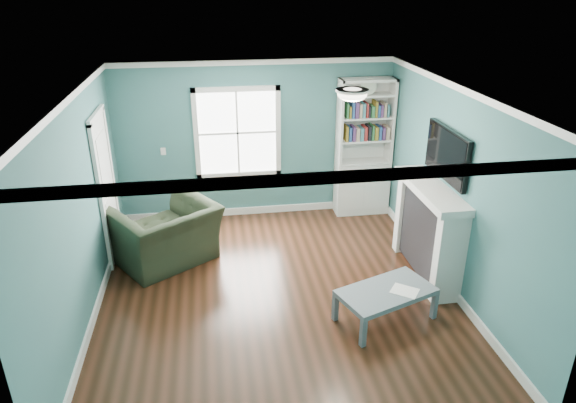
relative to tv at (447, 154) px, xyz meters
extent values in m
plane|color=black|center=(-2.20, -0.20, -1.72)|extent=(5.00, 5.00, 0.00)
plane|color=#39696D|center=(-2.20, 2.30, -0.43)|extent=(4.50, 0.00, 4.50)
plane|color=#39696D|center=(-2.20, -2.70, -0.43)|extent=(4.50, 0.00, 4.50)
plane|color=#39696D|center=(-4.45, -0.20, -0.43)|extent=(0.00, 5.00, 5.00)
plane|color=#39696D|center=(0.05, -0.20, -0.43)|extent=(0.00, 5.00, 5.00)
plane|color=white|center=(-2.20, -0.20, 0.88)|extent=(5.00, 5.00, 0.00)
cube|color=white|center=(-2.20, 2.28, -1.66)|extent=(4.50, 0.03, 0.12)
cube|color=white|center=(-4.44, -0.20, -1.66)|extent=(0.03, 5.00, 0.12)
cube|color=white|center=(0.03, -0.20, -1.66)|extent=(0.03, 5.00, 0.12)
cube|color=white|center=(-2.20, 2.28, 0.84)|extent=(4.50, 0.04, 0.08)
cube|color=white|center=(-2.20, -2.68, 0.84)|extent=(4.50, 0.04, 0.08)
cube|color=white|center=(-4.43, -0.20, 0.84)|extent=(0.04, 5.00, 0.08)
cube|color=white|center=(0.03, -0.20, 0.84)|extent=(0.04, 5.00, 0.08)
cube|color=white|center=(-2.50, 2.29, -0.27)|extent=(1.24, 0.01, 1.34)
cube|color=white|center=(-3.16, 2.28, -0.27)|extent=(0.08, 0.06, 1.50)
cube|color=white|center=(-1.84, 2.28, -0.27)|extent=(0.08, 0.06, 1.50)
cube|color=white|center=(-2.50, 2.28, -0.98)|extent=(1.40, 0.06, 0.08)
cube|color=white|center=(-2.50, 2.28, 0.44)|extent=(1.40, 0.06, 0.08)
cube|color=white|center=(-2.50, 2.28, -0.27)|extent=(1.24, 0.03, 0.03)
cube|color=white|center=(-2.50, 2.28, -0.27)|extent=(0.03, 0.03, 1.34)
cube|color=silver|center=(-0.43, 2.10, -1.27)|extent=(0.90, 0.35, 0.90)
cube|color=silver|center=(-0.86, 2.10, -0.12)|extent=(0.04, 0.35, 1.40)
cube|color=silver|center=(0.00, 2.10, -0.12)|extent=(0.04, 0.35, 1.40)
cube|color=silver|center=(-0.43, 2.26, -0.12)|extent=(0.90, 0.02, 1.40)
cube|color=silver|center=(-0.43, 2.10, 0.55)|extent=(0.90, 0.35, 0.04)
cube|color=silver|center=(-0.43, 2.10, -0.80)|extent=(0.84, 0.33, 0.03)
cube|color=silver|center=(-0.43, 2.10, -0.42)|extent=(0.84, 0.33, 0.03)
cube|color=silver|center=(-0.43, 2.10, -0.04)|extent=(0.84, 0.33, 0.03)
cube|color=silver|center=(-0.43, 2.10, 0.32)|extent=(0.84, 0.33, 0.03)
cube|color=olive|center=(-0.43, 2.08, -0.30)|extent=(0.70, 0.25, 0.22)
cube|color=#264C8C|center=(-0.43, 2.08, 0.08)|extent=(0.70, 0.25, 0.22)
cylinder|color=beige|center=(-0.43, 2.05, 0.46)|extent=(0.26, 0.06, 0.26)
cube|color=black|center=(-0.11, 0.00, -1.12)|extent=(0.30, 1.20, 1.10)
cube|color=black|center=(-0.13, 0.00, -1.32)|extent=(0.22, 0.65, 0.70)
cube|color=silver|center=(-0.13, -0.67, -1.12)|extent=(0.36, 0.16, 1.20)
cube|color=silver|center=(-0.13, 0.67, -1.12)|extent=(0.36, 0.16, 1.20)
cube|color=silver|center=(-0.15, 0.00, -0.47)|extent=(0.44, 1.58, 0.10)
cube|color=black|center=(0.00, 0.00, 0.00)|extent=(0.06, 1.10, 0.65)
cube|color=silver|center=(-4.43, 1.20, -0.70)|extent=(0.04, 0.80, 2.05)
cube|color=white|center=(-4.42, 0.75, -0.70)|extent=(0.05, 0.08, 2.13)
cube|color=white|center=(-4.42, 1.65, -0.70)|extent=(0.05, 0.08, 2.13)
cube|color=white|center=(-4.42, 1.20, 0.36)|extent=(0.05, 0.98, 0.08)
sphere|color=#BF8C3F|center=(-4.37, 1.50, -0.77)|extent=(0.07, 0.07, 0.07)
ellipsoid|color=white|center=(-1.30, -0.10, 0.82)|extent=(0.34, 0.34, 0.15)
cylinder|color=white|center=(-1.30, -0.10, 0.86)|extent=(0.38, 0.38, 0.03)
cube|color=white|center=(-3.70, 2.28, -0.52)|extent=(0.08, 0.01, 0.12)
imported|color=black|center=(-3.65, 0.87, -1.15)|extent=(1.57, 1.45, 1.15)
cube|color=#555E66|center=(-1.40, -1.36, -1.55)|extent=(0.08, 0.08, 0.34)
cube|color=#555E66|center=(-0.41, -0.99, -1.55)|extent=(0.08, 0.08, 0.34)
cube|color=#555E66|center=(-1.59, -0.85, -1.55)|extent=(0.08, 0.08, 0.34)
cube|color=#555E66|center=(-0.60, -0.48, -1.55)|extent=(0.08, 0.08, 0.34)
cube|color=slate|center=(-1.00, -0.92, -1.35)|extent=(1.26, 0.96, 0.06)
cube|color=white|center=(-0.80, -0.97, -1.32)|extent=(0.38, 0.37, 0.00)
camera|label=1|loc=(-2.91, -5.76, 2.06)|focal=32.00mm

